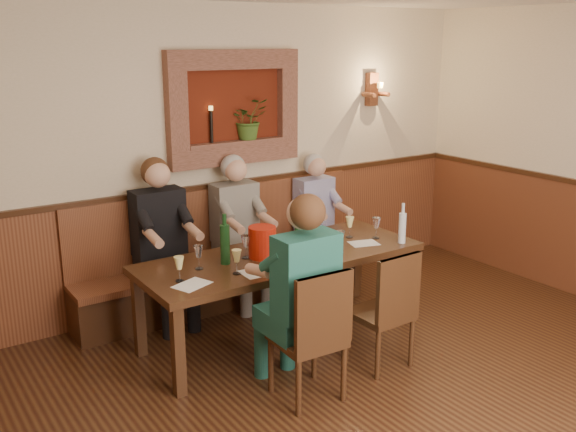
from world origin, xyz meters
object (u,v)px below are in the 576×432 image
object	(u,v)px
chair_near_right	(381,332)
person_bench_right	(319,232)
bench	(228,269)
person_chair_front	(298,311)
spittoon_bucket	(262,242)
wine_bottle_green_a	(299,228)
chair_near_left	(308,360)
wine_bottle_green_b	(225,243)
water_bottle	(402,227)
person_bench_left	(164,257)
person_bench_mid	(240,244)
dining_table	(281,263)

from	to	relation	value
chair_near_right	person_bench_right	distance (m)	1.82
bench	person_chair_front	distance (m)	1.78
person_bench_right	spittoon_bucket	world-z (taller)	person_bench_right
person_bench_right	wine_bottle_green_a	size ratio (longest dim) A/B	3.11
chair_near_left	wine_bottle_green_b	bearing A→B (deg)	100.20
bench	person_chair_front	bearing A→B (deg)	-102.25
bench	water_bottle	bearing A→B (deg)	-50.79
spittoon_bucket	water_bottle	bearing A→B (deg)	-16.40
person_chair_front	wine_bottle_green_a	world-z (taller)	person_chair_front
chair_near_left	bench	bearing A→B (deg)	81.46
chair_near_right	person_bench_left	world-z (taller)	person_bench_left
wine_bottle_green_b	chair_near_right	bearing A→B (deg)	-45.58
person_bench_mid	person_bench_right	size ratio (longest dim) A/B	1.06
person_chair_front	water_bottle	xyz separation A→B (m)	(1.41, 0.44, 0.27)
person_chair_front	person_bench_right	bearing A→B (deg)	49.34
dining_table	person_bench_mid	distance (m)	0.84
chair_near_left	chair_near_right	size ratio (longest dim) A/B	1.05
bench	wine_bottle_green_a	size ratio (longest dim) A/B	6.87
person_bench_mid	dining_table	bearing A→B (deg)	-95.71
person_chair_front	water_bottle	distance (m)	1.51
person_bench_left	person_bench_mid	world-z (taller)	person_bench_left
chair_near_left	person_chair_front	distance (m)	0.36
wine_bottle_green_b	water_bottle	size ratio (longest dim) A/B	1.15
bench	spittoon_bucket	world-z (taller)	bench
person_bench_mid	chair_near_left	bearing A→B (deg)	-104.70
spittoon_bucket	bench	bearing A→B (deg)	79.50
bench	person_bench_mid	size ratio (longest dim) A/B	2.08
bench	water_bottle	distance (m)	1.74
spittoon_bucket	water_bottle	size ratio (longest dim) A/B	0.72
water_bottle	person_bench_mid	bearing A→B (deg)	129.30
dining_table	bench	size ratio (longest dim) A/B	0.80
chair_near_right	water_bottle	world-z (taller)	water_bottle
person_bench_mid	spittoon_bucket	bearing A→B (deg)	-107.35
chair_near_right	spittoon_bucket	distance (m)	1.18
spittoon_bucket	wine_bottle_green_b	world-z (taller)	wine_bottle_green_b
person_bench_right	wine_bottle_green_b	bearing A→B (deg)	-152.45
dining_table	water_bottle	size ratio (longest dim) A/B	6.75
person_chair_front	wine_bottle_green_a	distance (m)	1.06
person_chair_front	chair_near_right	bearing A→B (deg)	-4.57
wine_bottle_green_a	water_bottle	xyz separation A→B (m)	(0.83, -0.38, -0.04)
bench	wine_bottle_green_a	xyz separation A→B (m)	(0.21, -0.90, 0.61)
person_bench_right	person_chair_front	distance (m)	2.13
dining_table	chair_near_left	bearing A→B (deg)	-112.40
person_bench_right	water_bottle	world-z (taller)	person_bench_right
chair_near_right	person_bench_left	size ratio (longest dim) A/B	0.63
chair_near_right	wine_bottle_green_a	distance (m)	1.11
chair_near_right	person_bench_right	size ratio (longest dim) A/B	0.69
chair_near_right	spittoon_bucket	world-z (taller)	spittoon_bucket
chair_near_right	person_bench_mid	world-z (taller)	person_bench_mid
chair_near_left	person_chair_front	xyz separation A→B (m)	(0.00, 0.13, 0.33)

